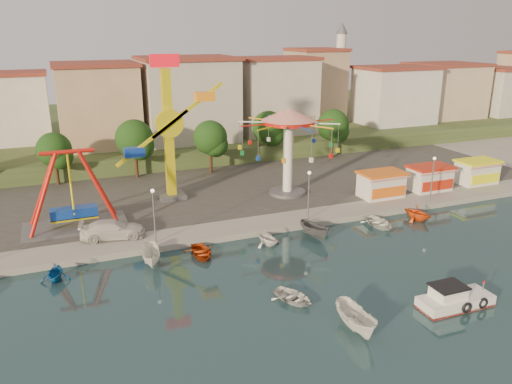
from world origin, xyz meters
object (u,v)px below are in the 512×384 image
rowboat_a (293,297)px  van (113,229)px  skiff (356,320)px  wave_swinger (288,132)px  cabin_motorboat (454,300)px  pirate_ship_ride (72,191)px  kamikaze_tower (173,133)px

rowboat_a → van: 19.71m
skiff → van: (-13.47, 21.23, 0.62)m
wave_swinger → cabin_motorboat: size_ratio=2.03×
wave_swinger → rowboat_a: size_ratio=3.35×
van → pirate_ship_ride: bearing=45.5°
kamikaze_tower → van: kamikaze_tower is taller
pirate_ship_ride → skiff: (16.66, -25.46, -3.54)m
wave_swinger → kamikaze_tower: bearing=164.9°
kamikaze_tower → wave_swinger: 13.38m
pirate_ship_ride → kamikaze_tower: 13.32m
wave_swinger → cabin_motorboat: wave_swinger is taller
wave_swinger → skiff: bearing=-106.0°
van → skiff: bearing=-139.2°
wave_swinger → rowboat_a: 25.56m
rowboat_a → skiff: 5.58m
cabin_motorboat → van: (-21.89, 21.30, 0.94)m
pirate_ship_ride → kamikaze_tower: kamikaze_tower is taller
pirate_ship_ride → cabin_motorboat: size_ratio=1.75×
cabin_motorboat → kamikaze_tower: bearing=114.9°
cabin_motorboat → skiff: (-8.42, 0.07, 0.32)m
kamikaze_tower → skiff: size_ratio=3.72×
skiff → van: 25.15m
pirate_ship_ride → rowboat_a: size_ratio=2.89×
rowboat_a → pirate_ship_ride: bearing=101.9°
pirate_ship_ride → skiff: pirate_ship_ride is taller
kamikaze_tower → rowboat_a: (2.89, -25.64, -8.02)m
kamikaze_tower → wave_swinger: bearing=-15.1°
kamikaze_tower → van: 14.43m
van → cabin_motorboat: bearing=-125.8°
kamikaze_tower → wave_swinger: kamikaze_tower is taller
pirate_ship_ride → kamikaze_tower: size_ratio=0.61×
kamikaze_tower → cabin_motorboat: 34.55m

